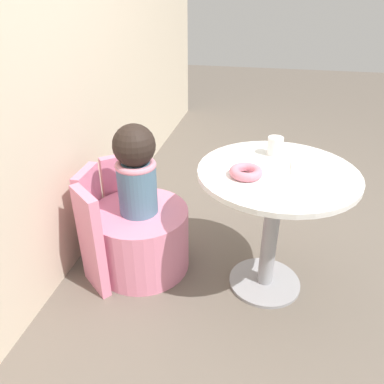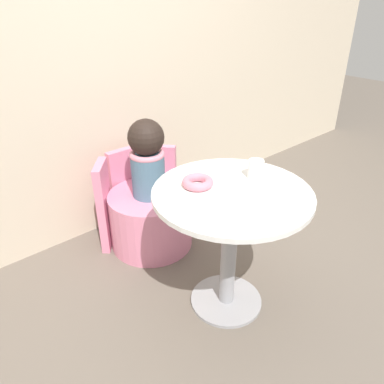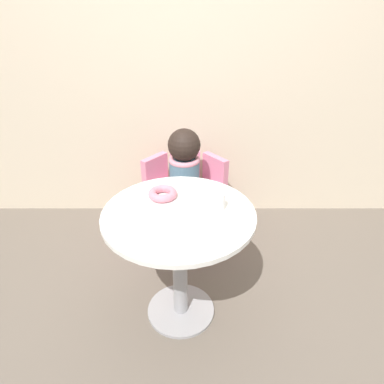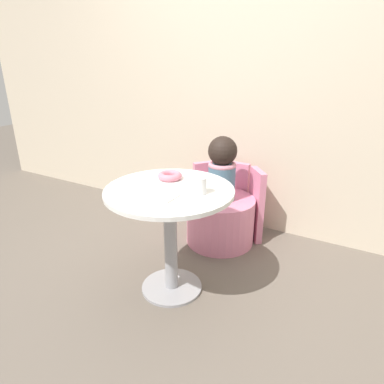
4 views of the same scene
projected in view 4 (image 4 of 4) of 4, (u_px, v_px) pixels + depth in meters
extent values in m
plane|color=#665B51|center=(170.00, 288.00, 2.19)|extent=(12.00, 12.00, 0.00)
cube|color=beige|center=(245.00, 81.00, 2.66)|extent=(6.00, 0.06, 2.40)
cylinder|color=#99999E|center=(172.00, 287.00, 2.19)|extent=(0.38, 0.38, 0.02)
cylinder|color=#99999E|center=(171.00, 242.00, 2.07)|extent=(0.08, 0.08, 0.64)
cylinder|color=white|center=(169.00, 191.00, 1.94)|extent=(0.74, 0.74, 0.02)
cylinder|color=pink|center=(220.00, 220.00, 2.68)|extent=(0.53, 0.53, 0.37)
cube|color=pink|center=(235.00, 196.00, 2.88)|extent=(0.22, 0.05, 0.58)
cube|color=pink|center=(256.00, 205.00, 2.69)|extent=(0.18, 0.20, 0.58)
cube|color=pink|center=(206.00, 195.00, 2.89)|extent=(0.18, 0.20, 0.58)
cylinder|color=slate|center=(222.00, 182.00, 2.56)|extent=(0.20, 0.20, 0.28)
torus|color=pink|center=(222.00, 165.00, 2.51)|extent=(0.21, 0.21, 0.04)
sphere|color=black|center=(223.00, 151.00, 2.48)|extent=(0.21, 0.21, 0.21)
torus|color=pink|center=(170.00, 176.00, 2.09)|extent=(0.15, 0.15, 0.04)
cylinder|color=white|center=(200.00, 186.00, 1.86)|extent=(0.08, 0.08, 0.09)
cube|color=silver|center=(162.00, 197.00, 1.82)|extent=(0.15, 0.15, 0.01)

